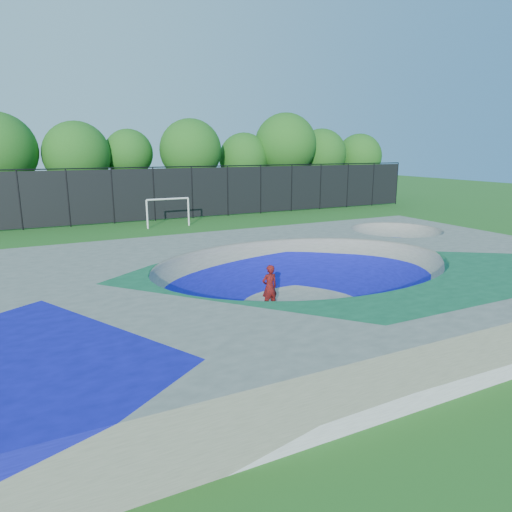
{
  "coord_description": "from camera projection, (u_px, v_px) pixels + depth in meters",
  "views": [
    {
      "loc": [
        -8.51,
        -13.1,
        5.36
      ],
      "look_at": [
        -0.45,
        3.0,
        1.1
      ],
      "focal_mm": 32.0,
      "sensor_mm": 36.0,
      "label": 1
    }
  ],
  "objects": [
    {
      "name": "skateboard",
      "position": [
        269.0,
        308.0,
        15.58
      ],
      "size": [
        0.79,
        0.27,
        0.05
      ],
      "primitive_type": "cube",
      "rotation": [
        0.0,
        0.0,
        -0.06
      ],
      "color": "black",
      "rests_on": "ground"
    },
    {
      "name": "fence",
      "position": [
        154.0,
        193.0,
        34.13
      ],
      "size": [
        48.09,
        0.09,
        4.04
      ],
      "color": "black",
      "rests_on": "ground"
    },
    {
      "name": "skate_deck",
      "position": [
        305.0,
        282.0,
        16.17
      ],
      "size": [
        22.0,
        14.0,
        1.5
      ],
      "primitive_type": "cube",
      "color": "gray",
      "rests_on": "ground"
    },
    {
      "name": "soccer_goal",
      "position": [
        168.0,
        207.0,
        31.54
      ],
      "size": [
        3.06,
        0.12,
        2.02
      ],
      "color": "white",
      "rests_on": "ground"
    },
    {
      "name": "treeline",
      "position": [
        138.0,
        153.0,
        38.38
      ],
      "size": [
        51.81,
        7.44,
        8.66
      ],
      "color": "#473723",
      "rests_on": "ground"
    },
    {
      "name": "ground",
      "position": [
        305.0,
        302.0,
        16.34
      ],
      "size": [
        120.0,
        120.0,
        0.0
      ],
      "primitive_type": "plane",
      "color": "#215F1A",
      "rests_on": "ground"
    },
    {
      "name": "skater",
      "position": [
        270.0,
        287.0,
        15.41
      ],
      "size": [
        0.58,
        0.39,
        1.57
      ],
      "primitive_type": "imported",
      "rotation": [
        0.0,
        0.0,
        3.18
      ],
      "color": "#B0140E",
      "rests_on": "ground"
    }
  ]
}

